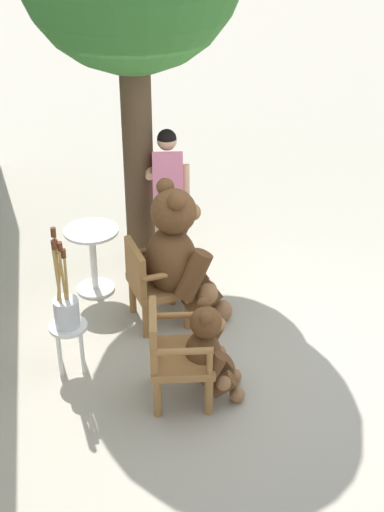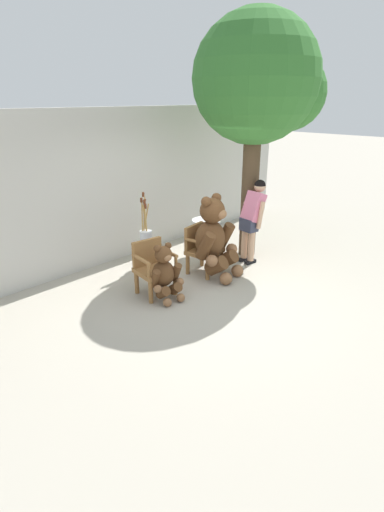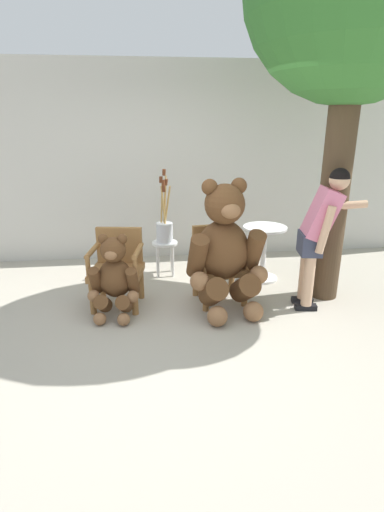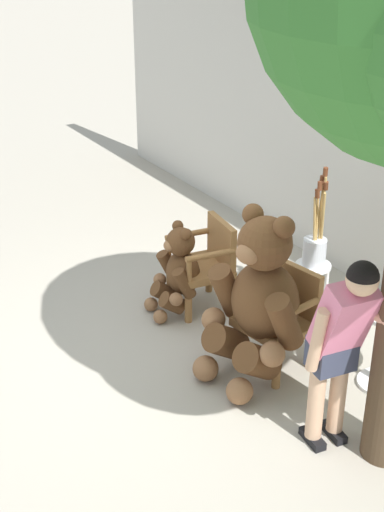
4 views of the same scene
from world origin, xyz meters
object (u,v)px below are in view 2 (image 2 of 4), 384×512
at_px(person_visitor, 253,215).
at_px(white_stool, 146,250).
at_px(teddy_bear_large, 214,238).
at_px(wooden_chair_right, 202,248).
at_px(teddy_bear_small, 165,273).
at_px(patio_tree, 262,84).
at_px(wooden_chair_left, 153,266).
at_px(brush_bucket, 146,234).
at_px(round_side_table, 206,233).

xyz_separation_m(person_visitor, white_stool, (-1.61, 1.18, -0.56)).
distance_m(teddy_bear_large, person_visitor, 1.03).
height_order(wooden_chair_right, person_visitor, person_visitor).
relative_size(teddy_bear_small, patio_tree, 0.21).
xyz_separation_m(wooden_chair_left, person_visitor, (2.18, -0.34, 0.46)).
distance_m(teddy_bear_small, person_visitor, 2.25).
height_order(brush_bucket, round_side_table, brush_bucket).
relative_size(wooden_chair_right, teddy_bear_large, 0.59).
height_order(wooden_chair_left, teddy_bear_small, teddy_bear_small).
bearing_deg(round_side_table, teddy_bear_large, -130.88).
bearing_deg(round_side_table, wooden_chair_right, -143.17).
bearing_deg(patio_tree, brush_bucket, 153.71).
bearing_deg(brush_bucket, person_visitor, -36.32).
bearing_deg(wooden_chair_right, round_side_table, 36.83).
relative_size(teddy_bear_large, brush_bucket, 1.51).
bearing_deg(round_side_table, teddy_bear_small, -156.49).
height_order(person_visitor, white_stool, person_visitor).
relative_size(teddy_bear_small, white_stool, 1.96).
bearing_deg(wooden_chair_right, white_stool, 124.44).
bearing_deg(white_stool, wooden_chair_right, -55.56).
bearing_deg(wooden_chair_right, teddy_bear_small, -166.08).
distance_m(wooden_chair_right, white_stool, 1.03).
height_order(teddy_bear_small, person_visitor, person_visitor).
relative_size(teddy_bear_large, patio_tree, 0.33).
bearing_deg(patio_tree, round_side_table, 136.88).
bearing_deg(white_stool, patio_tree, -26.18).
relative_size(wooden_chair_right, brush_bucket, 0.90).
bearing_deg(teddy_bear_small, round_side_table, 23.51).
xyz_separation_m(white_stool, patio_tree, (1.96, -0.96, 2.81)).
relative_size(teddy_bear_large, round_side_table, 2.01).
xyz_separation_m(wooden_chair_right, teddy_bear_small, (-1.17, -0.29, -0.02)).
bearing_deg(teddy_bear_large, wooden_chair_left, 167.58).
distance_m(wooden_chair_left, white_stool, 1.02).
xyz_separation_m(wooden_chair_right, teddy_bear_large, (0.02, -0.26, 0.25)).
xyz_separation_m(person_visitor, patio_tree, (0.35, 0.22, 2.25)).
height_order(wooden_chair_left, round_side_table, wooden_chair_left).
distance_m(wooden_chair_right, teddy_bear_large, 0.36).
height_order(teddy_bear_small, patio_tree, patio_tree).
distance_m(brush_bucket, round_side_table, 1.33).
bearing_deg(person_visitor, white_stool, 143.78).
relative_size(white_stool, patio_tree, 0.11).
xyz_separation_m(wooden_chair_right, patio_tree, (1.38, -0.12, 2.71)).
bearing_deg(patio_tree, wooden_chair_right, 175.02).
bearing_deg(round_side_table, patio_tree, -43.12).
xyz_separation_m(wooden_chair_left, white_stool, (0.57, 0.84, -0.11)).
height_order(wooden_chair_left, white_stool, wooden_chair_left).
bearing_deg(wooden_chair_left, teddy_bear_large, -12.42).
height_order(teddy_bear_large, teddy_bear_small, teddy_bear_large).
xyz_separation_m(teddy_bear_small, patio_tree, (2.54, 0.17, 2.73)).
bearing_deg(white_stool, round_side_table, -14.17).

